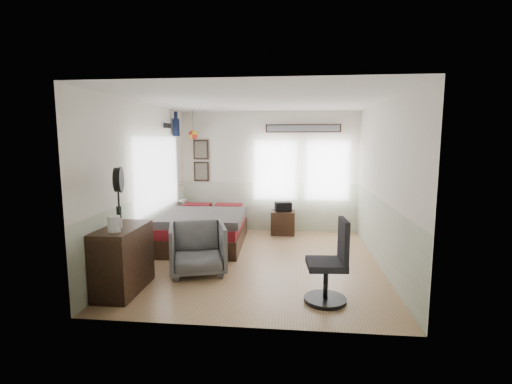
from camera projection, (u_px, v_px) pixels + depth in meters
ground_plane at (259, 262)px, 6.34m from camera, size 4.00×4.50×0.01m
room_shell at (256, 167)px, 6.31m from camera, size 4.02×4.52×2.71m
wall_decor at (218, 138)px, 8.09m from camera, size 3.55×1.32×1.44m
bed at (206, 228)px, 7.36m from camera, size 1.59×2.16×0.67m
dresser at (123, 259)px, 5.06m from camera, size 0.48×1.00×0.90m
armchair at (198, 248)px, 5.76m from camera, size 1.06×1.08×0.79m
nightstand at (283, 223)px, 8.17m from camera, size 0.52×0.41×0.52m
task_chair at (331, 269)px, 4.71m from camera, size 0.54×0.54×1.09m
kettle at (114, 224)px, 4.72m from camera, size 0.18×0.16×0.21m
bottle at (119, 216)px, 5.07m from camera, size 0.07×0.07×0.27m
stand_fan at (118, 181)px, 4.80m from camera, size 0.17×0.33×0.83m
black_bag at (283, 207)px, 8.12m from camera, size 0.39×0.30×0.20m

